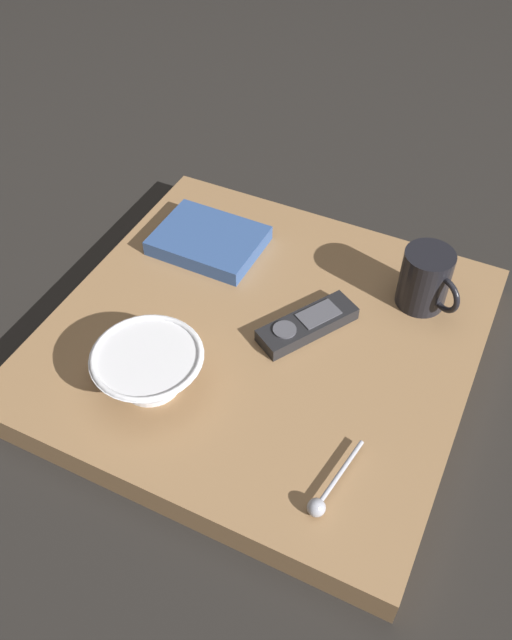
{
  "coord_description": "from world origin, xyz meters",
  "views": [
    {
      "loc": [
        -0.6,
        -0.28,
        0.78
      ],
      "look_at": [
        0.0,
        0.01,
        0.07
      ],
      "focal_mm": 37.29,
      "sensor_mm": 36.0,
      "label": 1
    }
  ],
  "objects_px": {
    "coffee_mug": "(426,279)",
    "teaspoon": "(323,499)",
    "tv_remote_near": "(307,324)",
    "paperback_book": "(209,241)",
    "cereal_bowl": "(149,367)"
  },
  "relations": [
    {
      "from": "tv_remote_near",
      "to": "paperback_book",
      "type": "distance_m",
      "value": 0.25
    },
    {
      "from": "teaspoon",
      "to": "paperback_book",
      "type": "bearing_deg",
      "value": 44.41
    },
    {
      "from": "paperback_book",
      "to": "tv_remote_near",
      "type": "bearing_deg",
      "value": -114.78
    },
    {
      "from": "coffee_mug",
      "to": "tv_remote_near",
      "type": "xyz_separation_m",
      "value": [
        -0.13,
        0.14,
        -0.04
      ]
    },
    {
      "from": "paperback_book",
      "to": "coffee_mug",
      "type": "bearing_deg",
      "value": -85.66
    },
    {
      "from": "coffee_mug",
      "to": "paperback_book",
      "type": "distance_m",
      "value": 0.36
    },
    {
      "from": "coffee_mug",
      "to": "teaspoon",
      "type": "relative_size",
      "value": 0.83
    },
    {
      "from": "teaspoon",
      "to": "tv_remote_near",
      "type": "relative_size",
      "value": 0.76
    },
    {
      "from": "cereal_bowl",
      "to": "teaspoon",
      "type": "distance_m",
      "value": 0.29
    },
    {
      "from": "coffee_mug",
      "to": "teaspoon",
      "type": "bearing_deg",
      "value": 178.55
    },
    {
      "from": "teaspoon",
      "to": "tv_remote_near",
      "type": "bearing_deg",
      "value": 26.49
    },
    {
      "from": "coffee_mug",
      "to": "paperback_book",
      "type": "xyz_separation_m",
      "value": [
        -0.03,
        0.36,
        -0.04
      ]
    },
    {
      "from": "cereal_bowl",
      "to": "coffee_mug",
      "type": "xyz_separation_m",
      "value": [
        0.32,
        -0.29,
        0.01
      ]
    },
    {
      "from": "cereal_bowl",
      "to": "coffee_mug",
      "type": "distance_m",
      "value": 0.43
    },
    {
      "from": "coffee_mug",
      "to": "paperback_book",
      "type": "relative_size",
      "value": 0.58
    }
  ]
}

